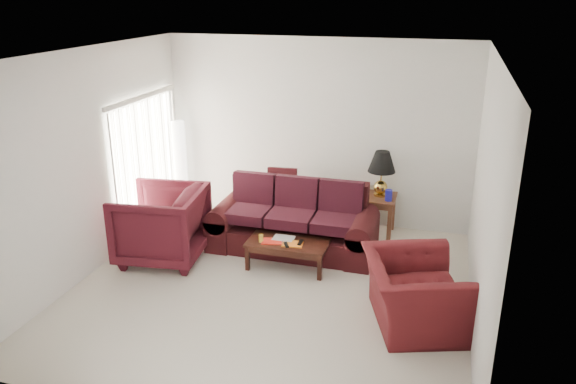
# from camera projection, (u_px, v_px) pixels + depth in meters

# --- Properties ---
(floor) EXTENTS (5.00, 5.00, 0.00)m
(floor) POSITION_uv_depth(u_px,v_px,m) (270.00, 289.00, 7.32)
(floor) COLOR beige
(floor) RESTS_ON ground
(blinds) EXTENTS (0.10, 2.00, 2.16)m
(blinds) POSITION_uv_depth(u_px,v_px,m) (147.00, 166.00, 8.76)
(blinds) COLOR silver
(blinds) RESTS_ON ground
(sofa) EXTENTS (2.53, 1.29, 1.00)m
(sofa) POSITION_uv_depth(u_px,v_px,m) (293.00, 218.00, 8.27)
(sofa) COLOR black
(sofa) RESTS_ON ground
(throw_pillow) EXTENTS (0.49, 0.28, 0.48)m
(throw_pillow) POSITION_uv_depth(u_px,v_px,m) (282.00, 182.00, 8.95)
(throw_pillow) COLOR black
(throw_pillow) RESTS_ON sofa
(end_table) EXTENTS (0.58, 0.58, 0.64)m
(end_table) POSITION_uv_depth(u_px,v_px,m) (376.00, 215.00, 8.87)
(end_table) COLOR #502E1B
(end_table) RESTS_ON ground
(table_lamp) EXTENTS (0.45, 0.45, 0.72)m
(table_lamp) POSITION_uv_depth(u_px,v_px,m) (381.00, 174.00, 8.66)
(table_lamp) COLOR gold
(table_lamp) RESTS_ON end_table
(clock) EXTENTS (0.13, 0.08, 0.13)m
(clock) POSITION_uv_depth(u_px,v_px,m) (365.00, 194.00, 8.68)
(clock) COLOR silver
(clock) RESTS_ON end_table
(blue_canister) EXTENTS (0.14, 0.14, 0.17)m
(blue_canister) POSITION_uv_depth(u_px,v_px,m) (389.00, 195.00, 8.54)
(blue_canister) COLOR #17158E
(blue_canister) RESTS_ON end_table
(picture_frame) EXTENTS (0.22, 0.23, 0.06)m
(picture_frame) POSITION_uv_depth(u_px,v_px,m) (371.00, 186.00, 8.94)
(picture_frame) COLOR silver
(picture_frame) RESTS_ON end_table
(floor_lamp) EXTENTS (0.27, 0.27, 1.62)m
(floor_lamp) POSITION_uv_depth(u_px,v_px,m) (180.00, 166.00, 9.63)
(floor_lamp) COLOR white
(floor_lamp) RESTS_ON ground
(armchair_left) EXTENTS (1.30, 1.27, 1.06)m
(armchair_left) POSITION_uv_depth(u_px,v_px,m) (161.00, 225.00, 7.97)
(armchair_left) COLOR #3E0E16
(armchair_left) RESTS_ON ground
(armchair_right) EXTENTS (1.41, 1.51, 0.80)m
(armchair_right) POSITION_uv_depth(u_px,v_px,m) (414.00, 293.00, 6.44)
(armchair_right) COLOR #481014
(armchair_right) RESTS_ON ground
(coffee_table) EXTENTS (1.17, 0.68, 0.39)m
(coffee_table) POSITION_uv_depth(u_px,v_px,m) (288.00, 254.00, 7.82)
(coffee_table) COLOR black
(coffee_table) RESTS_ON ground
(magazine_red) EXTENTS (0.32, 0.27, 0.02)m
(magazine_red) POSITION_uv_depth(u_px,v_px,m) (272.00, 241.00, 7.76)
(magazine_red) COLOR red
(magazine_red) RESTS_ON coffee_table
(magazine_white) EXTENTS (0.29, 0.22, 0.02)m
(magazine_white) POSITION_uv_depth(u_px,v_px,m) (283.00, 238.00, 7.84)
(magazine_white) COLOR silver
(magazine_white) RESTS_ON coffee_table
(magazine_orange) EXTENTS (0.30, 0.24, 0.02)m
(magazine_orange) POSITION_uv_depth(u_px,v_px,m) (293.00, 244.00, 7.67)
(magazine_orange) COLOR orange
(magazine_orange) RESTS_ON coffee_table
(remote_a) EXTENTS (0.12, 0.16, 0.02)m
(remote_a) POSITION_uv_depth(u_px,v_px,m) (286.00, 245.00, 7.61)
(remote_a) COLOR black
(remote_a) RESTS_ON coffee_table
(remote_b) EXTENTS (0.05, 0.17, 0.02)m
(remote_b) POSITION_uv_depth(u_px,v_px,m) (300.00, 242.00, 7.68)
(remote_b) COLOR black
(remote_b) RESTS_ON coffee_table
(yellow_glass) EXTENTS (0.07, 0.07, 0.11)m
(yellow_glass) POSITION_uv_depth(u_px,v_px,m) (261.00, 238.00, 7.74)
(yellow_glass) COLOR gold
(yellow_glass) RESTS_ON coffee_table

